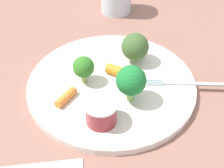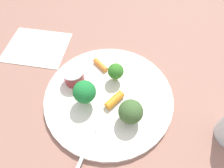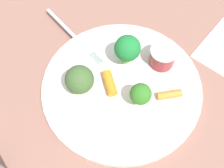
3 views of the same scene
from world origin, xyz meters
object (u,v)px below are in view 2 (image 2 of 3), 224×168
(plate, at_px, (109,97))
(sauce_cup, at_px, (74,76))
(broccoli_floret_2, at_px, (131,112))
(fork, at_px, (82,159))
(broccoli_floret_1, at_px, (116,71))
(carrot_stick_0, at_px, (114,100))
(broccoli_floret_0, at_px, (84,92))
(napkin, at_px, (37,47))
(carrot_stick_1, at_px, (100,65))

(plate, bearing_deg, sauce_cup, -168.97)
(broccoli_floret_2, height_order, fork, broccoli_floret_2)
(sauce_cup, distance_m, broccoli_floret_1, 0.09)
(carrot_stick_0, bearing_deg, broccoli_floret_0, -142.70)
(carrot_stick_0, xyz_separation_m, fork, (0.02, -0.13, -0.01))
(fork, distance_m, napkin, 0.32)
(broccoli_floret_0, height_order, carrot_stick_0, broccoli_floret_0)
(sauce_cup, relative_size, napkin, 0.30)
(broccoli_floret_0, xyz_separation_m, broccoli_floret_1, (0.01, 0.08, -0.01))
(broccoli_floret_2, height_order, napkin, broccoli_floret_2)
(carrot_stick_0, height_order, carrot_stick_1, carrot_stick_0)
(carrot_stick_0, bearing_deg, broccoli_floret_1, 124.90)
(plate, height_order, broccoli_floret_0, broccoli_floret_0)
(broccoli_floret_0, bearing_deg, sauce_cup, 156.49)
(carrot_stick_0, bearing_deg, plate, 164.35)
(carrot_stick_1, distance_m, napkin, 0.19)
(broccoli_floret_1, xyz_separation_m, broccoli_floret_2, (0.08, -0.06, 0.00))
(sauce_cup, xyz_separation_m, broccoli_floret_0, (0.06, -0.03, 0.02))
(sauce_cup, bearing_deg, broccoli_floret_0, -23.51)
(plate, bearing_deg, broccoli_floret_2, -14.66)
(plate, bearing_deg, broccoli_floret_0, -122.92)
(carrot_stick_0, xyz_separation_m, napkin, (-0.27, 0.01, -0.02))
(carrot_stick_0, distance_m, carrot_stick_1, 0.10)
(broccoli_floret_0, distance_m, broccoli_floret_2, 0.10)
(fork, bearing_deg, sauce_cup, 137.67)
(carrot_stick_1, bearing_deg, broccoli_floret_0, -67.76)
(sauce_cup, bearing_deg, broccoli_floret_2, -0.46)
(broccoli_floret_2, relative_size, carrot_stick_0, 1.23)
(broccoli_floret_0, bearing_deg, napkin, 167.95)
(broccoli_floret_1, distance_m, carrot_stick_1, 0.06)
(broccoli_floret_1, xyz_separation_m, carrot_stick_1, (-0.05, 0.01, -0.02))
(fork, relative_size, napkin, 1.06)
(plate, relative_size, napkin, 1.76)
(broccoli_floret_0, relative_size, carrot_stick_1, 1.51)
(broccoli_floret_1, distance_m, broccoli_floret_2, 0.10)
(plate, height_order, broccoli_floret_2, broccoli_floret_2)
(plate, relative_size, fork, 1.65)
(broccoli_floret_0, relative_size, fork, 0.37)
(broccoli_floret_0, xyz_separation_m, carrot_stick_0, (0.05, 0.04, -0.03))
(broccoli_floret_1, bearing_deg, napkin, -171.02)
(broccoli_floret_1, relative_size, carrot_stick_0, 1.07)
(broccoli_floret_0, height_order, carrot_stick_1, broccoli_floret_0)
(broccoli_floret_0, bearing_deg, fork, -52.30)
(sauce_cup, xyz_separation_m, fork, (0.13, -0.12, -0.02))
(broccoli_floret_1, bearing_deg, broccoli_floret_2, -36.66)
(napkin, bearing_deg, plate, -1.30)
(broccoli_floret_0, relative_size, napkin, 0.39)
(carrot_stick_0, relative_size, carrot_stick_1, 1.09)
(carrot_stick_0, bearing_deg, sauce_cup, -174.11)
(sauce_cup, xyz_separation_m, carrot_stick_0, (0.10, 0.01, -0.01))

